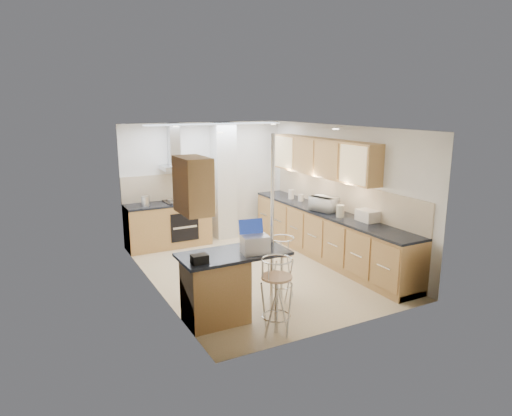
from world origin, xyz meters
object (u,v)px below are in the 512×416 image
bar_stool_end (282,268)px  bread_bin (368,216)px  microwave (324,204)px  bar_stool_near (277,296)px  laptop (255,244)px

bar_stool_end → bread_bin: size_ratio=2.64×
microwave → bar_stool_near: (-2.26, -2.12, -0.55)m
laptop → bread_bin: size_ratio=0.95×
bar_stool_near → bar_stool_end: bearing=63.2°
bar_stool_near → laptop: bearing=103.0°
laptop → bread_bin: laptop is taller
laptop → bread_bin: 2.62m
microwave → laptop: microwave is taller
microwave → bar_stool_end: size_ratio=0.51×
microwave → bread_bin: 0.99m
microwave → bread_bin: (0.22, -0.96, -0.04)m
laptop → bar_stool_end: laptop is taller
bar_stool_end → bread_bin: (1.89, 0.28, 0.53)m
laptop → bar_stool_end: (0.65, 0.39, -0.57)m
laptop → microwave: bearing=44.8°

